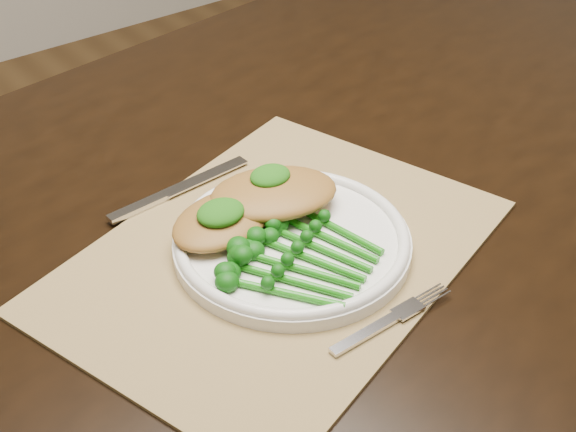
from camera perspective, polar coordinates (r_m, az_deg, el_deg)
dining_table at (r=1.21m, az=0.56°, el=-12.40°), size 1.71×1.11×0.75m
placemat at (r=0.85m, az=-0.82°, el=-2.73°), size 0.54×0.46×0.00m
dinner_plate at (r=0.84m, az=0.30°, el=-1.75°), size 0.25×0.25×0.02m
knife at (r=0.94m, az=-8.63°, el=1.54°), size 0.19×0.03×0.01m
fork at (r=0.78m, az=7.88°, el=-6.96°), size 0.15×0.02×0.00m
chicken_fillet_left at (r=0.85m, az=-4.64°, el=-0.23°), size 0.14×0.11×0.03m
chicken_fillet_right at (r=0.87m, az=-1.04°, el=1.63°), size 0.17×0.14×0.03m
pesto_dollop_left at (r=0.84m, az=-4.82°, el=0.24°), size 0.05×0.04×0.02m
pesto_dollop_right at (r=0.87m, az=-1.28°, el=2.87°), size 0.05×0.04×0.02m
broccolini_bundle at (r=0.81m, az=1.76°, el=-3.09°), size 0.19×0.20×0.04m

